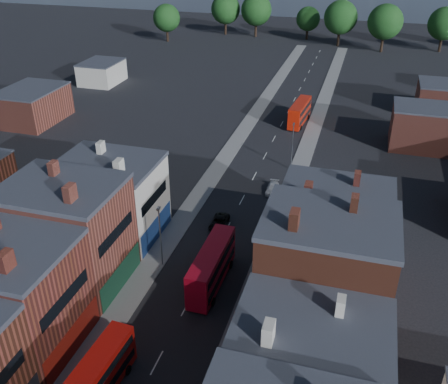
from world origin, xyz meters
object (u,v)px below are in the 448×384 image
Objects in this scene: car_3 at (272,188)px; bus_2 at (300,112)px; bus_1 at (212,266)px; ped_3 at (258,308)px; bus_0 at (96,379)px; car_2 at (219,222)px.

bus_2 is at bearing 89.54° from car_3.
bus_1 is 1.04× the size of bus_2.
ped_3 is at bearing -28.74° from bus_1.
ped_3 is at bearing 55.06° from bus_0.
bus_2 is 2.31× the size of car_2.
car_2 is at bearing 11.08° from ped_3.
bus_2 is at bearing -14.65° from ped_3.
car_3 is at bearing -10.85° from ped_3.
bus_0 reaches higher than car_2.
bus_0 is 0.96× the size of bus_2.
car_2 is at bearing -115.15° from car_3.
bus_0 is 41.30m from car_3.
bus_0 is at bearing -105.00° from bus_1.
car_2 is 17.67m from ped_3.
bus_1 is 12.25m from car_2.
ped_3 is at bearing -60.92° from car_2.
ped_3 is (3.90, -26.68, 0.30)m from car_3.
car_3 is (7.13, 40.64, -1.70)m from bus_0.
bus_2 is 41.17m from car_2.
bus_1 is at bearing -97.15° from car_3.
bus_2 reaches higher than ped_3.
car_3 is at bearing 84.82° from bus_1.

